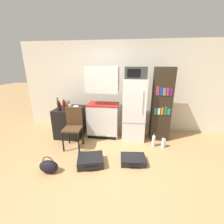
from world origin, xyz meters
TOP-DOWN VIEW (x-y plane):
  - ground_plane at (0.00, 0.00)m, footprint 24.00×24.00m
  - wall_back at (0.20, 2.00)m, footprint 6.40×0.10m
  - side_table at (-1.33, 1.22)m, footprint 0.70×0.75m
  - kitchen_hutch at (-0.42, 1.34)m, footprint 0.83×0.53m
  - refrigerator at (0.40, 1.31)m, footprint 0.57×0.61m
  - microwave at (0.40, 1.30)m, footprint 0.52×0.41m
  - bookshelf at (1.09, 1.40)m, footprint 0.47×0.41m
  - bottle_wine_dark at (-1.48, 0.97)m, footprint 0.09×0.09m
  - bottle_milk_white at (-1.23, 1.05)m, footprint 0.07×0.07m
  - bottle_ketchup_red at (-1.53, 1.34)m, footprint 0.09×0.09m
  - bottle_olive_oil at (-1.58, 1.11)m, footprint 0.06×0.06m
  - bottle_clear_short at (-1.51, 1.44)m, footprint 0.07×0.07m
  - bottle_amber_beer at (-1.35, 1.25)m, footprint 0.08×0.08m
  - bowl at (-1.17, 1.28)m, footprint 0.16×0.16m
  - chair at (-1.01, 0.66)m, footprint 0.42×0.43m
  - suitcase_large_flat at (0.42, 0.18)m, footprint 0.53×0.44m
  - suitcase_small_flat at (-0.43, 0.01)m, footprint 0.60×0.54m
  - handbag at (-1.13, -0.32)m, footprint 0.36×0.20m
  - water_bottle_front at (0.91, 0.90)m, footprint 0.08×0.08m
  - water_bottle_middle at (1.14, 0.88)m, footprint 0.10×0.10m

SIDE VIEW (x-z plane):
  - ground_plane at x=0.00m, z-range 0.00..0.00m
  - suitcase_large_flat at x=0.42m, z-range 0.00..0.13m
  - suitcase_small_flat at x=-0.43m, z-range 0.00..0.17m
  - water_bottle_middle at x=1.14m, z-range -0.02..0.26m
  - handbag at x=-1.13m, z-range -0.04..0.29m
  - water_bottle_front at x=0.91m, z-range -0.03..0.32m
  - side_table at x=-1.33m, z-range 0.00..0.79m
  - chair at x=-1.01m, z-range 0.10..1.06m
  - refrigerator at x=0.40m, z-range 0.00..1.59m
  - bowl at x=-1.17m, z-range 0.79..0.84m
  - bottle_clear_short at x=-1.51m, z-range 0.78..0.93m
  - kitchen_hutch at x=-0.42m, z-range -0.07..1.80m
  - bottle_amber_beer at x=-1.35m, z-range 0.78..0.97m
  - bottle_milk_white at x=-1.23m, z-range 0.78..0.98m
  - bottle_ketchup_red at x=-1.53m, z-range 0.78..0.98m
  - bottle_wine_dark at x=-1.48m, z-range 0.77..1.02m
  - bottle_olive_oil at x=-1.58m, z-range 0.77..1.07m
  - bookshelf at x=1.09m, z-range 0.00..1.87m
  - wall_back at x=0.20m, z-range 0.00..2.56m
  - microwave at x=0.40m, z-range 1.59..1.87m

